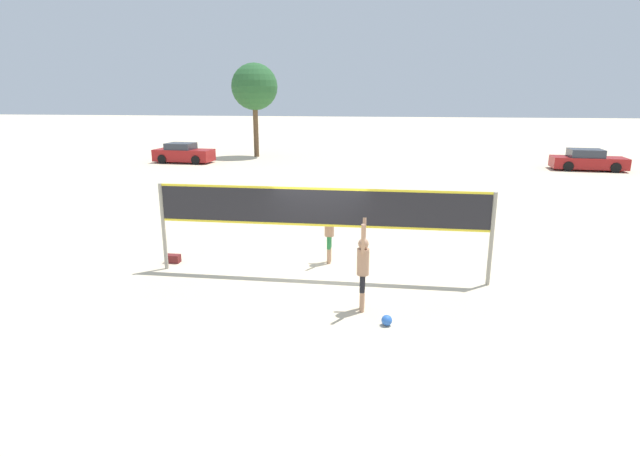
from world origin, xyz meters
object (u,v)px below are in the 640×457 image
player_spiker (363,264)px  gear_bag (173,259)px  tree_left_cluster (254,87)px  player_blocker (329,228)px  volleyball (387,320)px  parked_car_mid (588,161)px  parked_car_near (183,154)px  volleyball_net (320,212)px

player_spiker → gear_bag: bearing=65.8°
tree_left_cluster → player_blocker: bearing=-70.3°
volleyball → parked_car_mid: 28.11m
player_spiker → parked_car_mid: bearing=-28.9°
tree_left_cluster → parked_car_near: bearing=-135.3°
volleyball_net → parked_car_near: volleyball_net is taller
volleyball_net → volleyball: volleyball_net is taller
player_spiker → player_blocker: size_ratio=1.06×
gear_bag → volleyball_net: bearing=-6.7°
volleyball_net → player_blocker: 1.40m
player_spiker → parked_car_near: size_ratio=0.50×
volleyball → parked_car_near: 29.01m
player_blocker → parked_car_mid: size_ratio=0.44×
volleyball_net → gear_bag: size_ratio=21.28×
tree_left_cluster → player_spiker: bearing=-70.3°
volleyball_net → parked_car_mid: size_ratio=1.94×
parked_car_mid → tree_left_cluster: (-23.56, 4.04, 4.75)m
player_spiker → parked_car_mid: 27.75m
parked_car_mid → parked_car_near: bearing=-174.9°
volleyball_net → tree_left_cluster: size_ratio=1.25×
volleyball_net → parked_car_mid: volleyball_net is taller
player_spiker → gear_bag: player_spiker is taller
parked_car_mid → player_spiker: bearing=-114.3°
parked_car_near → parked_car_mid: 27.89m
player_spiker → volleyball: 1.37m
gear_bag → volleyball: bearing=-27.6°
volleyball_net → tree_left_cluster: (-8.89, 26.26, 3.56)m
player_blocker → volleyball: size_ratio=8.54×
parked_car_near → tree_left_cluster: (4.33, 4.29, 4.72)m
parked_car_near → volleyball: bearing=-54.8°
player_spiker → parked_car_near: 28.09m
volleyball_net → player_blocker: volleyball_net is taller
gear_bag → tree_left_cluster: size_ratio=0.06×
volleyball_net → gear_bag: bearing=173.3°
player_spiker → player_blocker: (-1.18, 3.26, -0.07)m
tree_left_cluster → volleyball_net: bearing=-71.3°
tree_left_cluster → gear_bag: bearing=-80.4°
volleyball → tree_left_cluster: size_ratio=0.03×
volleyball_net → volleyball: 3.76m
volleyball → parked_car_mid: (12.80, 25.02, 0.50)m
parked_car_near → parked_car_mid: parked_car_near is taller
volleyball_net → player_spiker: bearing=-58.3°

